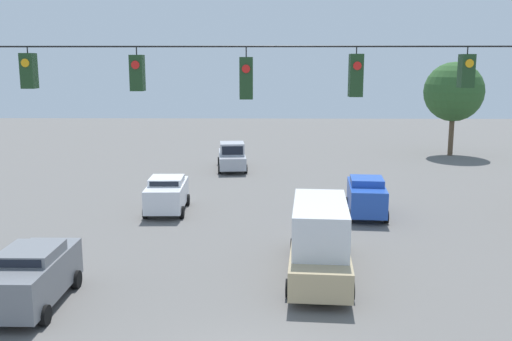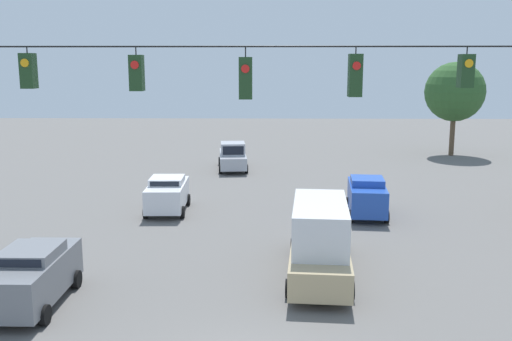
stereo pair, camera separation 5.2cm
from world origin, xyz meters
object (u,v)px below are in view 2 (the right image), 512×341
Objects in this scene: traffic_cone_nearest at (22,315)px; traffic_cone_second at (47,283)px; sedan_white_withflow_far at (167,194)px; pickup_truck_silver_withflow_deep at (233,157)px; tree_horizon_left at (455,92)px; sedan_blue_oncoming_far at (367,196)px; sedan_grey_parked_shoulder at (33,275)px; overhead_signal_span at (246,145)px; traffic_cone_third at (66,263)px; box_truck_tan_crossing_near at (320,239)px.

traffic_cone_nearest is 2.61m from traffic_cone_second.
pickup_truck_silver_withflow_deep reaches higher than sedan_white_withflow_far.
sedan_white_withflow_far is 0.76× the size of pickup_truck_silver_withflow_deep.
traffic_cone_second is (5.17, 23.58, -0.68)m from pickup_truck_silver_withflow_deep.
pickup_truck_silver_withflow_deep is 20.51m from tree_horizon_left.
tree_horizon_left is at bearing -118.16° from sedan_blue_oncoming_far.
traffic_cone_nearest is (-0.18, 1.41, -0.74)m from sedan_grey_parked_shoulder.
traffic_cone_second is (7.22, -4.77, -5.59)m from overhead_signal_span.
overhead_signal_span reaches higher than traffic_cone_third.
sedan_blue_oncoming_far reaches higher than sedan_white_withflow_far.
traffic_cone_third is (0.04, -2.07, 0.00)m from traffic_cone_second.
traffic_cone_second is 2.07m from traffic_cone_third.
sedan_grey_parked_shoulder is 40.05m from tree_horizon_left.
sedan_white_withflow_far is 29.48m from tree_horizon_left.
tree_horizon_left is at bearing -115.16° from overhead_signal_span.
traffic_cone_nearest is at bearing 93.10° from traffic_cone_third.
traffic_cone_second is at bearing 77.62° from pickup_truck_silver_withflow_deep.
sedan_blue_oncoming_far is at bearing 176.55° from sedan_white_withflow_far.
pickup_truck_silver_withflow_deep reaches higher than traffic_cone_third.
box_truck_tan_crossing_near is 12.40× the size of traffic_cone_second.
tree_horizon_left is at bearing -159.19° from pickup_truck_silver_withflow_deep.
overhead_signal_span is at bearing 64.84° from tree_horizon_left.
pickup_truck_silver_withflow_deep is at bearing -59.37° from sedan_blue_oncoming_far.
sedan_grey_parked_shoulder is 1.40m from traffic_cone_second.
sedan_white_withflow_far is at bearing -102.25° from traffic_cone_second.
overhead_signal_span is at bearing 68.66° from box_truck_tan_crossing_near.
traffic_cone_nearest is 1.00× the size of traffic_cone_third.
traffic_cone_second is 0.07× the size of tree_horizon_left.
tree_horizon_left is (-23.91, -28.61, 5.21)m from traffic_cone_third.
overhead_signal_span is at bearing 162.80° from traffic_cone_nearest.
traffic_cone_second is at bearing 52.12° from tree_horizon_left.
pickup_truck_silver_withflow_deep is 9.67× the size of traffic_cone_third.
sedan_grey_parked_shoulder is at bearing -26.49° from overhead_signal_span.
pickup_truck_silver_withflow_deep reaches higher than traffic_cone_nearest.
sedan_blue_oncoming_far is 15.47m from traffic_cone_third.
pickup_truck_silver_withflow_deep is 26.65m from traffic_cone_nearest.
sedan_grey_parked_shoulder is (2.36, 12.19, 0.04)m from sedan_white_withflow_far.
traffic_cone_third is at bearing 74.78° from sedan_white_withflow_far.
sedan_grey_parked_shoulder is 7.76× the size of traffic_cone_nearest.
tree_horizon_left reaches higher than pickup_truck_silver_withflow_deep.
box_truck_tan_crossing_near reaches higher than traffic_cone_second.
tree_horizon_left is (-21.48, -19.68, 4.50)m from sedan_white_withflow_far.
sedan_grey_parked_shoulder is at bearing 79.05° from sedan_white_withflow_far.
traffic_cone_nearest is at bearing 80.91° from sedan_white_withflow_far.
overhead_signal_span is at bearing 107.02° from sedan_white_withflow_far.
pickup_truck_silver_withflow_deep is at bearing -102.38° from traffic_cone_second.
pickup_truck_silver_withflow_deep is at bearing -78.28° from box_truck_tan_crossing_near.
box_truck_tan_crossing_near is at bearing 128.07° from sedan_white_withflow_far.
sedan_grey_parked_shoulder is (7.19, -3.58, -4.85)m from overhead_signal_span.
traffic_cone_second is at bearing -88.53° from sedan_grey_parked_shoulder.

